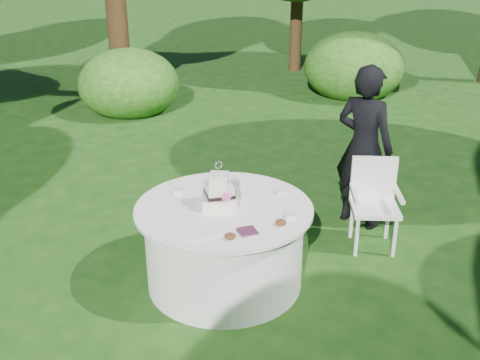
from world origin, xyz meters
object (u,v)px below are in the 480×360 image
cake (219,194)px  table (224,245)px  napkins (247,231)px  guest (364,147)px  chair (374,197)px

cake → table: bearing=-49.9°
napkins → cake: bearing=95.9°
cake → guest: bearing=17.4°
cake → chair: bearing=4.1°
napkins → cake: 0.55m
guest → cake: bearing=77.9°
table → guest: bearing=18.7°
guest → cake: size_ratio=4.21×
table → cake: 0.50m
table → chair: (1.65, 0.15, 0.13)m
chair → cake: bearing=-175.9°
guest → table: 1.93m
napkins → guest: size_ratio=0.08×
napkins → guest: 2.06m
guest → chair: size_ratio=1.94×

